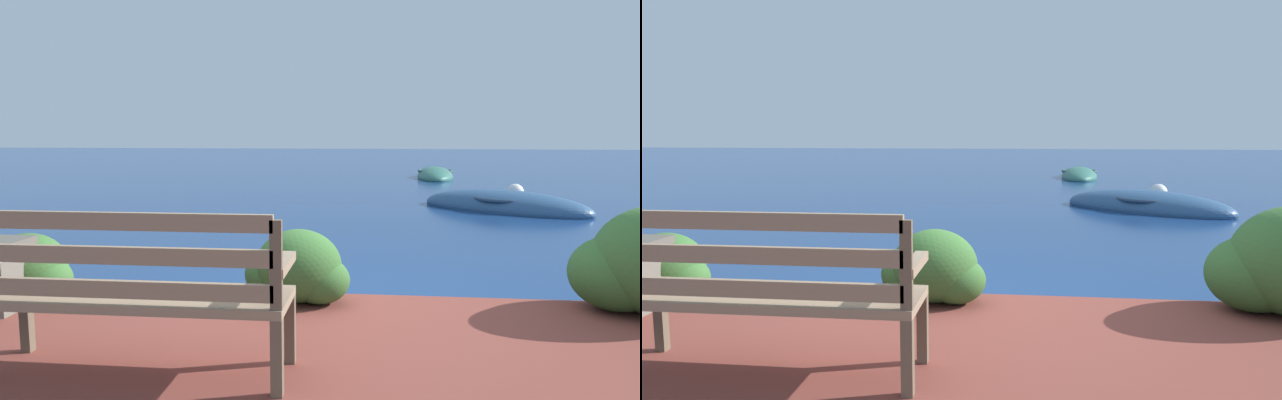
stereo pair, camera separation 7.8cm
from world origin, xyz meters
TOP-DOWN VIEW (x-y plane):
  - ground_plane at (0.00, 0.00)m, footprint 80.00×80.00m
  - park_bench at (-0.87, -1.67)m, footprint 1.68×0.48m
  - hedge_clump_far_left at (-2.34, -0.37)m, footprint 0.77×0.55m
  - hedge_clump_left at (-0.20, -0.24)m, footprint 0.84×0.60m
  - rowboat_nearest at (2.83, 6.68)m, footprint 3.44×2.93m
  - rowboat_mid at (2.21, 13.93)m, footprint 1.26×3.23m
  - mooring_buoy at (3.62, 9.21)m, footprint 0.44×0.44m

SIDE VIEW (x-z plane):
  - ground_plane at x=0.00m, z-range 0.00..0.00m
  - rowboat_mid at x=2.21m, z-range -0.25..0.36m
  - rowboat_nearest at x=2.83m, z-range -0.28..0.40m
  - mooring_buoy at x=3.62m, z-range -0.13..0.27m
  - hedge_clump_far_left at x=-2.34m, z-range 0.19..0.71m
  - hedge_clump_left at x=-0.20m, z-range 0.18..0.75m
  - park_bench at x=-0.87m, z-range 0.24..1.17m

